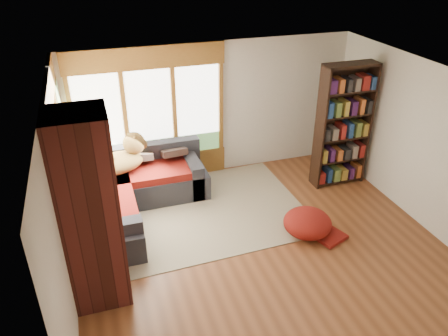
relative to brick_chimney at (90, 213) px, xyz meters
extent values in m
plane|color=brown|center=(2.40, 0.35, -1.30)|extent=(5.50, 5.50, 0.00)
plane|color=white|center=(2.40, 0.35, 1.30)|extent=(5.50, 5.50, 0.00)
cube|color=silver|center=(2.40, 2.85, 0.00)|extent=(5.50, 0.04, 2.60)
cube|color=silver|center=(2.40, -2.15, 0.00)|extent=(5.50, 0.04, 2.60)
cube|color=silver|center=(-0.35, 0.35, 0.00)|extent=(0.04, 5.00, 2.60)
cube|color=silver|center=(5.15, 0.35, 0.00)|extent=(0.04, 5.00, 2.60)
cube|color=brown|center=(1.20, 2.82, 0.05)|extent=(2.82, 0.10, 1.90)
cube|color=white|center=(1.20, 2.82, 0.05)|extent=(2.54, 0.09, 1.62)
cube|color=brown|center=(-0.32, 1.55, 0.05)|extent=(0.10, 2.62, 1.90)
cube|color=white|center=(-0.32, 1.55, 0.05)|extent=(0.09, 2.36, 1.62)
cube|color=#617E53|center=(-0.29, 2.38, 0.45)|extent=(0.03, 0.72, 0.90)
cube|color=#471914|center=(0.00, 0.00, 0.00)|extent=(0.70, 0.70, 2.60)
cube|color=#25252A|center=(0.75, 2.40, -1.09)|extent=(2.20, 0.90, 0.42)
cube|color=#25252A|center=(0.75, 2.75, -0.69)|extent=(2.20, 0.20, 0.38)
cube|color=#25252A|center=(1.75, 2.40, -1.00)|extent=(0.20, 0.90, 0.60)
cube|color=maroon|center=(0.65, 2.28, -0.82)|extent=(1.90, 0.66, 0.12)
cube|color=#25252A|center=(0.10, 1.75, -1.09)|extent=(0.90, 2.20, 0.42)
cube|color=#25252A|center=(-0.25, 1.75, -0.69)|extent=(0.20, 2.20, 0.38)
cube|color=#25252A|center=(0.10, 0.75, -1.00)|extent=(0.90, 0.20, 0.60)
cube|color=maroon|center=(0.22, 1.40, -0.82)|extent=(0.66, 1.20, 0.12)
cube|color=maroon|center=(0.22, 2.35, -0.82)|extent=(0.66, 0.66, 0.12)
cube|color=beige|center=(1.80, 1.45, -1.29)|extent=(3.49, 2.71, 0.01)
cube|color=black|center=(5.02, 1.68, -0.14)|extent=(0.04, 0.33, 2.33)
cube|color=black|center=(4.06, 1.68, -0.14)|extent=(0.04, 0.33, 2.33)
cube|color=black|center=(4.54, 1.84, -0.14)|extent=(1.00, 0.02, 2.33)
cube|color=black|center=(4.54, 1.68, -1.24)|extent=(0.92, 0.31, 0.03)
cube|color=black|center=(4.54, 1.68, -0.79)|extent=(0.92, 0.31, 0.03)
cube|color=black|center=(4.54, 1.68, -0.35)|extent=(0.92, 0.31, 0.03)
cube|color=black|center=(4.54, 1.68, 0.10)|extent=(0.92, 0.31, 0.03)
cube|color=black|center=(4.54, 1.68, 0.54)|extent=(0.92, 0.31, 0.03)
cube|color=black|center=(4.54, 1.68, 0.99)|extent=(0.92, 0.31, 0.03)
cube|color=#726659|center=(4.54, 1.66, -0.14)|extent=(0.88, 0.25, 2.17)
ellipsoid|color=maroon|center=(3.21, 0.34, -1.08)|extent=(0.78, 0.78, 0.42)
ellipsoid|color=brown|center=(0.49, 2.26, -0.52)|extent=(1.12, 0.92, 0.32)
sphere|color=brown|center=(0.82, 2.38, -0.37)|extent=(0.50, 0.50, 0.39)
cone|color=brown|center=(0.76, 2.36, -0.21)|extent=(0.18, 0.18, 0.17)
ellipsoid|color=black|center=(0.03, 1.31, -0.59)|extent=(0.65, 0.80, 0.23)
sphere|color=black|center=(-0.06, 1.55, -0.48)|extent=(0.36, 0.36, 0.28)
cone|color=black|center=(-0.04, 1.50, -0.37)|extent=(0.13, 0.13, 0.12)
cube|color=#32241E|center=(1.45, 2.61, -0.53)|extent=(0.45, 0.12, 0.45)
cube|color=#32241E|center=(0.85, 2.61, -0.53)|extent=(0.45, 0.12, 0.45)
cube|color=#32241E|center=(-0.08, 2.15, -0.53)|extent=(0.45, 0.12, 0.45)
cube|color=#32241E|center=(-0.08, 1.05, -0.53)|extent=(0.45, 0.12, 0.45)
camera|label=1|loc=(0.20, -4.68, 3.00)|focal=35.00mm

